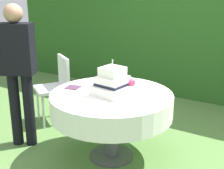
{
  "coord_description": "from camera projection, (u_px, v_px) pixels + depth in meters",
  "views": [
    {
      "loc": [
        1.56,
        -2.52,
        1.75
      ],
      "look_at": [
        0.01,
        -0.01,
        0.82
      ],
      "focal_mm": 49.41,
      "sensor_mm": 36.0,
      "label": 1
    }
  ],
  "objects": [
    {
      "name": "serving_plate_left",
      "position": [
        101.0,
        81.0,
        3.55
      ],
      "size": [
        0.14,
        0.14,
        0.01
      ],
      "primitive_type": "cylinder",
      "color": "white",
      "rests_on": "cake_table"
    },
    {
      "name": "serving_plate_right",
      "position": [
        85.0,
        83.0,
        3.47
      ],
      "size": [
        0.13,
        0.13,
        0.01
      ],
      "primitive_type": "cylinder",
      "color": "white",
      "rests_on": "cake_table"
    },
    {
      "name": "ground_plane",
      "position": [
        112.0,
        156.0,
        3.35
      ],
      "size": [
        20.0,
        20.0,
        0.0
      ],
      "primitive_type": "plane",
      "color": "#547A3D"
    },
    {
      "name": "cake_table",
      "position": [
        112.0,
        104.0,
        3.17
      ],
      "size": [
        1.26,
        1.26,
        0.72
      ],
      "color": "#4C4C51",
      "rests_on": "ground_plane"
    },
    {
      "name": "standing_person",
      "position": [
        18.0,
        67.0,
        3.35
      ],
      "size": [
        0.41,
        0.34,
        1.6
      ],
      "color": "black",
      "rests_on": "ground_plane"
    },
    {
      "name": "serving_plate_near",
      "position": [
        76.0,
        94.0,
        3.11
      ],
      "size": [
        0.12,
        0.12,
        0.01
      ],
      "primitive_type": "cylinder",
      "color": "white",
      "rests_on": "cake_table"
    },
    {
      "name": "foliage_hedge",
      "position": [
        191.0,
        21.0,
        4.94
      ],
      "size": [
        6.83,
        0.48,
        2.47
      ],
      "primitive_type": "cube",
      "color": "#28561E",
      "rests_on": "ground_plane"
    },
    {
      "name": "serving_plate_far",
      "position": [
        126.0,
        106.0,
        2.78
      ],
      "size": [
        0.1,
        0.1,
        0.01
      ],
      "primitive_type": "cylinder",
      "color": "white",
      "rests_on": "cake_table"
    },
    {
      "name": "garden_chair",
      "position": [
        57.0,
        83.0,
        4.1
      ],
      "size": [
        0.55,
        0.55,
        0.89
      ],
      "color": "white",
      "rests_on": "ground_plane"
    },
    {
      "name": "napkin_stack",
      "position": [
        73.0,
        87.0,
        3.31
      ],
      "size": [
        0.17,
        0.17,
        0.01
      ],
      "primitive_type": "cube",
      "rotation": [
        0.0,
        0.0,
        0.22
      ],
      "color": "#4C2D47",
      "rests_on": "cake_table"
    },
    {
      "name": "wedding_cake",
      "position": [
        113.0,
        84.0,
        3.08
      ],
      "size": [
        0.38,
        0.37,
        0.36
      ],
      "color": "white",
      "rests_on": "cake_table"
    }
  ]
}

